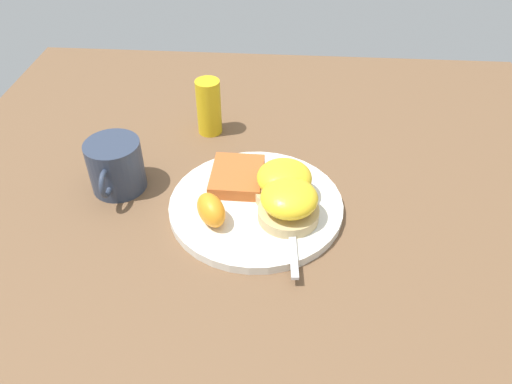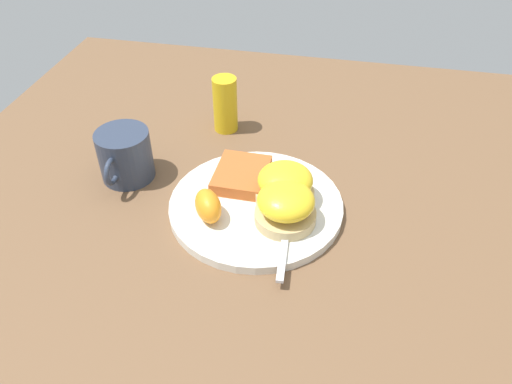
% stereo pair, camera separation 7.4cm
% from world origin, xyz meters
% --- Properties ---
extents(ground_plane, '(1.10, 1.10, 0.00)m').
position_xyz_m(ground_plane, '(0.00, 0.00, 0.00)').
color(ground_plane, brown).
extents(plate, '(0.26, 0.26, 0.01)m').
position_xyz_m(plate, '(0.00, 0.00, 0.01)').
color(plate, silver).
rests_on(plate, ground_plane).
extents(sandwich_benedict_left, '(0.09, 0.09, 0.06)m').
position_xyz_m(sandwich_benedict_left, '(0.03, 0.05, 0.04)').
color(sandwich_benedict_left, tan).
rests_on(sandwich_benedict_left, plate).
extents(sandwich_benedict_right, '(0.09, 0.09, 0.06)m').
position_xyz_m(sandwich_benedict_right, '(-0.01, 0.04, 0.04)').
color(sandwich_benedict_right, tan).
rests_on(sandwich_benedict_right, plate).
extents(hashbrown_patty, '(0.10, 0.08, 0.02)m').
position_xyz_m(hashbrown_patty, '(-0.05, -0.03, 0.02)').
color(hashbrown_patty, '#B35928').
rests_on(hashbrown_patty, plate).
extents(orange_wedge, '(0.07, 0.06, 0.04)m').
position_xyz_m(orange_wedge, '(0.05, -0.06, 0.04)').
color(orange_wedge, orange).
rests_on(orange_wedge, plate).
extents(fork, '(0.22, 0.03, 0.00)m').
position_xyz_m(fork, '(0.02, 0.05, 0.02)').
color(fork, silver).
rests_on(fork, plate).
extents(cup, '(0.11, 0.09, 0.08)m').
position_xyz_m(cup, '(-0.04, -0.22, 0.04)').
color(cup, '#2D384C').
rests_on(cup, ground_plane).
extents(condiment_bottle, '(0.04, 0.04, 0.10)m').
position_xyz_m(condiment_bottle, '(-0.21, -0.10, 0.05)').
color(condiment_bottle, gold).
rests_on(condiment_bottle, ground_plane).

